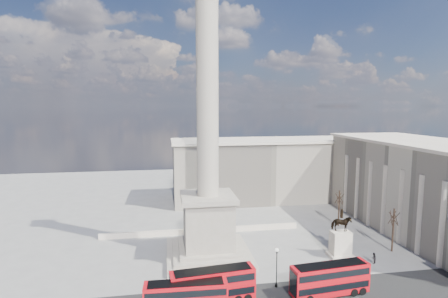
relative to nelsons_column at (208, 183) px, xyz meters
name	(u,v)px	position (x,y,z in m)	size (l,w,h in m)	color
ground	(212,270)	(0.00, -5.00, -12.92)	(180.00, 180.00, 0.00)	gray
nelsons_column	(208,183)	(0.00, 0.00, 0.00)	(14.00, 14.00, 49.85)	#A49A88
balustrade_wall	(202,231)	(0.00, 11.00, -12.37)	(40.00, 0.60, 1.10)	beige
building_east	(425,187)	(45.00, 5.00, -3.59)	(19.00, 46.00, 18.60)	beige
building_northeast	(265,169)	(20.00, 35.00, -4.59)	(51.00, 17.00, 16.60)	beige
red_bus_a	(213,285)	(-1.02, -14.07, -10.56)	(11.31, 3.67, 4.50)	red
red_bus_b	(186,297)	(-4.64, -16.15, -10.74)	(10.30, 2.77, 4.15)	red
red_bus_c	(330,279)	(14.88, -14.95, -10.60)	(11.06, 3.49, 4.41)	red
victorian_lamp	(277,264)	(8.33, -11.73, -9.53)	(0.49, 0.49, 5.76)	black
equestrian_statue	(341,240)	(22.27, -3.67, -10.01)	(4.02, 3.01, 8.37)	beige
bare_tree_near	(394,216)	(32.39, -3.23, -6.47)	(1.87, 1.87, 8.18)	#332319
bare_tree_mid	(410,216)	(36.90, -1.42, -7.24)	(1.90, 1.90, 7.20)	#332319
bare_tree_far	(339,197)	(29.50, 10.82, -6.53)	(1.99, 1.99, 8.11)	#332319
pedestrian_walking	(316,268)	(15.63, -8.63, -12.12)	(0.58, 0.38, 1.60)	black
pedestrian_standing	(374,258)	(26.34, -7.15, -11.99)	(0.90, 0.70, 1.85)	black
pedestrian_crossing	(341,271)	(19.07, -10.16, -12.14)	(0.91, 0.38, 1.54)	black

